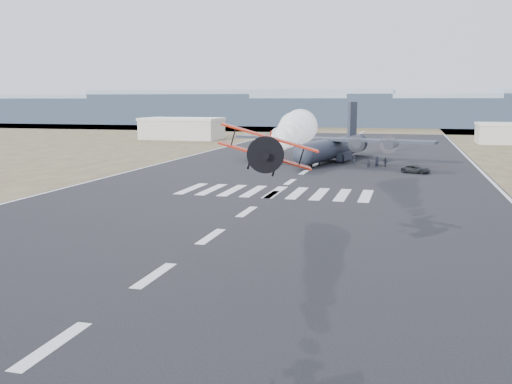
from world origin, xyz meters
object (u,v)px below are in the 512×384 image
at_px(aerobatic_biplane, 266,149).
at_px(crew_g, 368,164).
at_px(crew_c, 354,161).
at_px(crew_h, 343,159).
at_px(transport_aircraft, 334,146).
at_px(crew_d, 385,162).
at_px(crew_e, 377,161).
at_px(crew_a, 376,163).
at_px(hangar_left, 182,128).
at_px(crew_b, 307,161).
at_px(crew_f, 319,161).
at_px(support_vehicle, 416,169).

distance_m(aerobatic_biplane, crew_g, 68.96).
bearing_deg(crew_c, crew_h, -55.33).
distance_m(transport_aircraft, crew_d, 12.80).
relative_size(crew_e, crew_g, 1.11).
relative_size(crew_a, crew_c, 1.06).
relative_size(hangar_left, crew_a, 13.81).
distance_m(crew_b, crew_c, 9.05).
height_order(crew_d, crew_g, crew_d).
relative_size(aerobatic_biplane, crew_f, 3.59).
bearing_deg(crew_h, crew_g, -8.90).
height_order(transport_aircraft, support_vehicle, transport_aircraft).
bearing_deg(crew_f, crew_b, 68.76).
relative_size(crew_f, crew_g, 1.13).
height_order(transport_aircraft, crew_g, transport_aircraft).
bearing_deg(aerobatic_biplane, crew_d, 79.51).
distance_m(crew_b, crew_f, 2.38).
bearing_deg(crew_a, crew_c, 83.13).
relative_size(aerobatic_biplane, crew_g, 4.05).
xyz_separation_m(support_vehicle, crew_e, (-6.93, 9.06, 0.21)).
distance_m(crew_c, crew_g, 5.04).
height_order(crew_d, crew_f, crew_f).
bearing_deg(crew_b, crew_a, -106.13).
bearing_deg(crew_b, aerobatic_biplane, 173.50).
height_order(support_vehicle, crew_e, crew_e).
bearing_deg(crew_a, crew_b, 115.47).
bearing_deg(crew_b, hangar_left, 25.07).
height_order(crew_b, crew_e, same).
bearing_deg(support_vehicle, crew_c, 70.51).
height_order(crew_f, crew_g, crew_f).
height_order(crew_b, crew_d, crew_b).
bearing_deg(support_vehicle, crew_g, 77.80).
bearing_deg(crew_g, crew_f, -27.63).
height_order(crew_c, crew_e, crew_e).
xyz_separation_m(hangar_left, aerobatic_biplane, (59.89, -132.24, 5.64)).
xyz_separation_m(crew_a, crew_g, (-1.34, -1.22, -0.10)).
xyz_separation_m(hangar_left, crew_a, (63.53, -62.59, -2.52)).
xyz_separation_m(transport_aircraft, crew_g, (7.56, -9.85, -2.26)).
relative_size(transport_aircraft, crew_b, 23.24).
bearing_deg(transport_aircraft, crew_g, -39.60).
bearing_deg(crew_b, support_vehicle, -123.74).
height_order(crew_a, crew_e, crew_a).
bearing_deg(transport_aircraft, crew_d, -21.05).
relative_size(aerobatic_biplane, crew_e, 3.64).
bearing_deg(crew_g, crew_b, -23.73).
bearing_deg(crew_d, aerobatic_biplane, -134.55).
height_order(hangar_left, crew_c, hangar_left).
xyz_separation_m(crew_b, crew_c, (8.72, 2.44, -0.04)).
distance_m(aerobatic_biplane, crew_d, 71.89).
bearing_deg(crew_b, transport_aircraft, -40.50).
bearing_deg(aerobatic_biplane, crew_e, 80.78).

